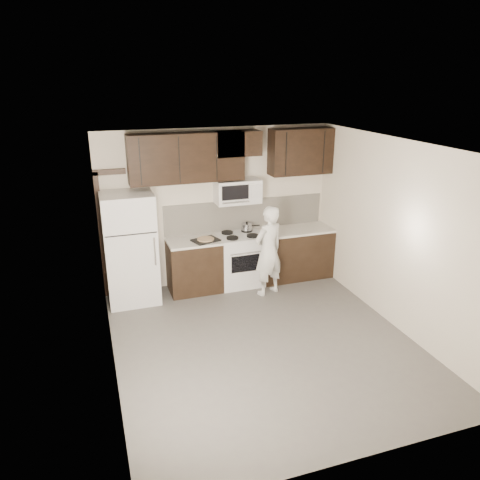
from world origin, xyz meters
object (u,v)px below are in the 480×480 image
microwave (238,191)px  refrigerator (130,248)px  person (268,251)px  stove (240,259)px

microwave → refrigerator: bearing=-174.9°
refrigerator → person: refrigerator is taller
stove → microwave: 1.20m
stove → refrigerator: size_ratio=0.52×
microwave → person: 1.14m
refrigerator → stove: bearing=1.5°
stove → person: bearing=-57.8°
refrigerator → person: size_ratio=1.18×
stove → microwave: microwave is taller
refrigerator → person: (2.17, -0.47, -0.14)m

